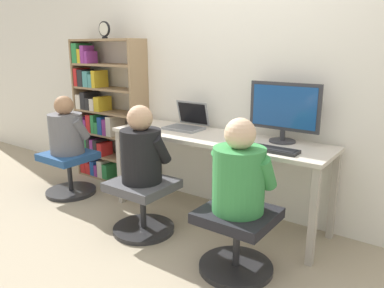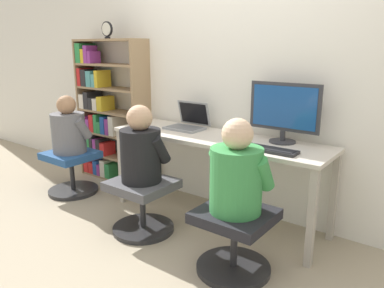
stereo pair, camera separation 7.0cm
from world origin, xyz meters
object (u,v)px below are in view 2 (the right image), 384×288
at_px(laptop, 188,123).
at_px(keyboard, 269,149).
at_px(bookshelf, 105,115).
at_px(office_chair_left, 234,236).
at_px(desk_clock, 107,30).
at_px(person_at_laptop, 141,150).
at_px(office_chair_right, 142,202).
at_px(office_chair_side, 72,169).
at_px(desktop_monitor, 284,111).
at_px(person_near_shelf, 69,129).
at_px(person_at_monitor, 237,174).

relative_size(laptop, keyboard, 0.83).
height_order(keyboard, bookshelf, bookshelf).
relative_size(laptop, office_chair_left, 0.68).
bearing_deg(desk_clock, person_at_laptop, -30.91).
bearing_deg(bookshelf, person_at_laptop, -29.05).
bearing_deg(keyboard, laptop, 164.97).
bearing_deg(desk_clock, office_chair_left, -19.35).
distance_m(bookshelf, desk_clock, 0.94).
bearing_deg(office_chair_right, office_chair_side, 172.05).
xyz_separation_m(desktop_monitor, laptop, (-0.92, -0.04, -0.20)).
xyz_separation_m(office_chair_left, bookshelf, (-2.18, 0.76, 0.48)).
bearing_deg(person_near_shelf, office_chair_side, -90.00).
bearing_deg(office_chair_side, desk_clock, 79.27).
bearing_deg(bookshelf, person_at_monitor, -19.05).
bearing_deg(laptop, keyboard, -15.03).
bearing_deg(bookshelf, desktop_monitor, -0.41).
xyz_separation_m(keyboard, office_chair_right, (-0.91, -0.41, -0.51)).
xyz_separation_m(bookshelf, desk_clock, (0.19, -0.06, 0.92)).
bearing_deg(office_chair_right, laptop, 93.78).
xyz_separation_m(desktop_monitor, desk_clock, (-1.97, -0.04, 0.66)).
distance_m(desktop_monitor, laptop, 0.94).
xyz_separation_m(office_chair_side, person_near_shelf, (0.00, 0.00, 0.42)).
distance_m(laptop, office_chair_right, 0.86).
bearing_deg(keyboard, office_chair_left, -91.30).
relative_size(bookshelf, office_chair_side, 3.08).
relative_size(laptop, bookshelf, 0.22).
relative_size(laptop, desk_clock, 2.01).
relative_size(desktop_monitor, bookshelf, 0.37).
distance_m(bookshelf, office_chair_side, 0.74).
xyz_separation_m(person_at_laptop, office_chair_side, (-1.19, 0.16, -0.44)).
distance_m(office_chair_right, office_chair_side, 1.20).
xyz_separation_m(bookshelf, office_chair_side, (0.10, -0.55, -0.48)).
distance_m(office_chair_right, person_near_shelf, 1.27).
relative_size(person_at_monitor, desk_clock, 3.61).
bearing_deg(laptop, desktop_monitor, 2.57).
xyz_separation_m(person_at_laptop, person_near_shelf, (-1.19, 0.17, -0.02)).
height_order(desktop_monitor, bookshelf, bookshelf).
distance_m(office_chair_left, office_chair_right, 0.90).
distance_m(desktop_monitor, person_at_laptop, 1.16).
distance_m(person_at_monitor, person_at_laptop, 0.90).
xyz_separation_m(laptop, office_chair_right, (0.04, -0.66, -0.54)).
height_order(desktop_monitor, keyboard, desktop_monitor).
bearing_deg(laptop, person_at_monitor, -36.54).
xyz_separation_m(laptop, office_chair_side, (-1.14, -0.49, -0.54)).
height_order(laptop, person_at_monitor, person_at_monitor).
relative_size(person_at_laptop, person_near_shelf, 1.06).
bearing_deg(person_at_laptop, desktop_monitor, 38.61).
relative_size(person_at_monitor, office_chair_side, 1.22).
relative_size(desktop_monitor, person_at_laptop, 0.93).
xyz_separation_m(desktop_monitor, office_chair_right, (-0.87, -0.70, -0.74)).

